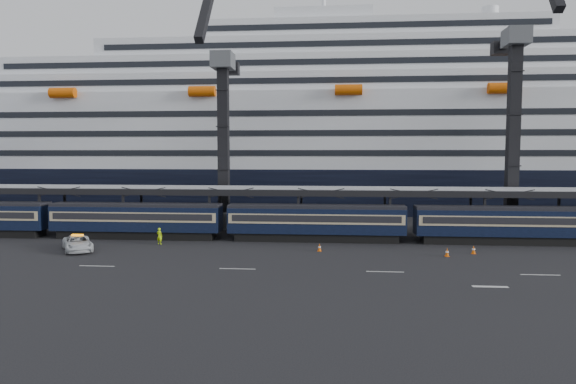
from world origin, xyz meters
name	(u,v)px	position (x,y,z in m)	size (l,w,h in m)	color
ground	(404,262)	(0.00, 0.00, 0.00)	(260.00, 260.00, 0.00)	black
lane_markings	(522,278)	(8.15, -5.23, 0.01)	(111.00, 4.27, 0.02)	beige
train	(347,221)	(-4.65, 10.00, 2.20)	(133.05, 3.00, 4.05)	black
canopy	(387,190)	(0.00, 14.00, 5.25)	(130.00, 6.25, 5.53)	gray
cruise_ship	(362,137)	(-1.08, 45.99, 12.34)	(214.09, 28.84, 34.00)	black
crane_dark_near	(223,134)	(-20.00, 18.59, 11.93)	(4.50, 17.75, 35.08)	#484B4F
crane_dark_mid	(515,120)	(15.00, 17.59, 13.36)	(4.50, 18.24, 39.64)	#484B4F
pickup_truck	(78,243)	(-30.92, 2.34, 0.74)	(2.45, 5.32, 1.48)	silver
worker	(160,236)	(-24.21, 6.59, 0.87)	(0.63, 0.41, 1.73)	#C2F90D
traffic_cone_b	(69,249)	(-31.42, 1.65, 0.33)	(0.34, 0.34, 0.67)	#D85306
traffic_cone_c	(319,247)	(-7.48, 4.22, 0.38)	(0.39, 0.39, 0.77)	#D85306
traffic_cone_d	(474,250)	(7.08, 4.18, 0.41)	(0.42, 0.42, 0.83)	#D85306
traffic_cone_e	(447,252)	(4.31, 2.72, 0.40)	(0.41, 0.41, 0.81)	#D85306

